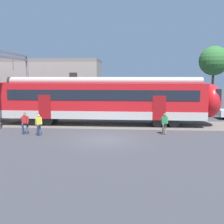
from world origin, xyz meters
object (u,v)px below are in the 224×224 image
(commuter_train, at_px, (13,99))
(pedestrian_yellow, at_px, (39,123))
(pedestrian_red, at_px, (25,122))
(pedestrian_green, at_px, (165,122))

(commuter_train, bearing_deg, pedestrian_yellow, -49.20)
(pedestrian_red, xyz_separation_m, pedestrian_green, (10.62, 0.75, -0.03))
(commuter_train, height_order, pedestrian_red, commuter_train)
(pedestrian_yellow, xyz_separation_m, pedestrian_green, (9.44, 1.10, -0.03))
(commuter_train, distance_m, pedestrian_red, 5.62)
(pedestrian_yellow, height_order, pedestrian_green, same)
(pedestrian_red, bearing_deg, pedestrian_yellow, -16.45)
(commuter_train, bearing_deg, pedestrian_red, -56.22)
(pedestrian_red, xyz_separation_m, pedestrian_yellow, (1.19, -0.35, 0.00))
(pedestrian_red, height_order, pedestrian_green, same)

